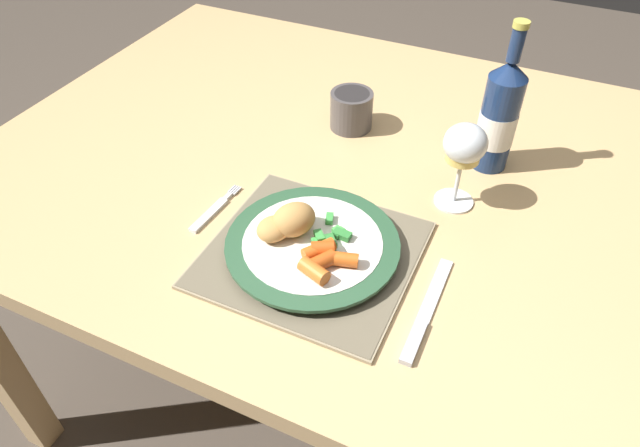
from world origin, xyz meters
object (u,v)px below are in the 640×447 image
dinner_plate (313,246)px  wine_glass (464,148)px  drinking_cup (351,109)px  table_knife (424,318)px  bottle (499,117)px  dining_table (344,196)px  fork (213,211)px

dinner_plate → wine_glass: wine_glass is taller
drinking_cup → dinner_plate: bearing=-76.7°
table_knife → bottle: (-0.00, 0.38, 0.09)m
dining_table → dinner_plate: dinner_plate is taller
dining_table → wine_glass: 0.28m
table_knife → bottle: size_ratio=0.75×
dining_table → drinking_cup: size_ratio=16.14×
dining_table → drinking_cup: 0.17m
dinner_plate → fork: (-0.19, 0.02, -0.01)m
drinking_cup → table_knife: bearing=-55.6°
dining_table → fork: 0.28m
table_knife → wine_glass: size_ratio=1.33×
bottle → wine_glass: bearing=-102.1°
dining_table → wine_glass: bearing=-9.0°
wine_glass → drinking_cup: bearing=150.2°
dining_table → dinner_plate: size_ratio=5.06×
bottle → table_knife: bearing=-90.0°
dining_table → bottle: (0.24, 0.10, 0.18)m
dining_table → bottle: 0.31m
dining_table → drinking_cup: bearing=107.9°
dinner_plate → drinking_cup: size_ratio=3.19×
dining_table → fork: fork is taller
dining_table → dinner_plate: 0.26m
dinner_plate → drinking_cup: 0.36m
dinner_plate → table_knife: dinner_plate is taller
table_knife → wine_glass: bearing=96.2°
dinner_plate → bottle: 0.39m
dining_table → fork: (-0.14, -0.22, 0.09)m
table_knife → drinking_cup: bearing=124.4°
bottle → drinking_cup: bearing=177.9°
dinner_plate → wine_glass: (0.16, 0.21, 0.09)m
bottle → dining_table: bearing=-157.9°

